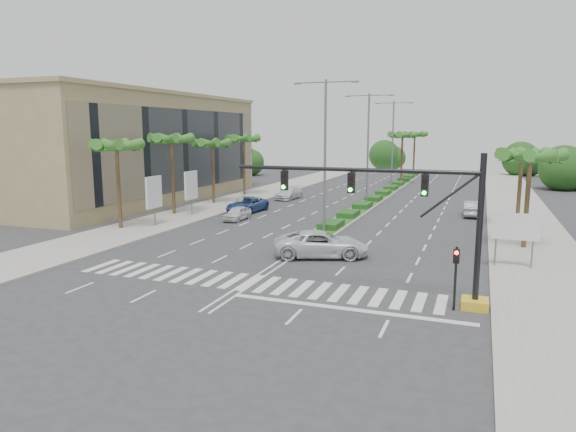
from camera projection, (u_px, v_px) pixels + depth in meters
name	position (u px, v px, depth m)	size (l,w,h in m)	color
ground	(250.00, 283.00, 27.89)	(160.00, 160.00, 0.00)	#333335
footpath_right	(528.00, 233.00, 41.05)	(6.00, 120.00, 0.15)	gray
footpath_left	(196.00, 212.00, 51.62)	(6.00, 120.00, 0.15)	gray
median	(390.00, 191.00, 69.40)	(2.20, 75.00, 0.20)	gray
median_grass	(390.00, 190.00, 69.38)	(1.80, 75.00, 0.04)	#2C5B1F
building	(141.00, 149.00, 59.93)	(12.00, 36.00, 12.00)	tan
signal_gantry	(429.00, 232.00, 24.09)	(12.60, 1.20, 7.20)	gold
pedestrian_signal	(456.00, 268.00, 23.24)	(0.28, 0.36, 3.00)	black
direction_sign	(515.00, 229.00, 30.17)	(2.70, 0.11, 3.40)	slate
billboard_near	(154.00, 193.00, 43.51)	(0.18, 2.10, 4.35)	slate
billboard_far	(191.00, 186.00, 49.05)	(0.18, 2.10, 4.35)	slate
palm_left_near	(117.00, 149.00, 41.75)	(4.57, 4.68, 7.55)	brown
palm_left_mid	(172.00, 142.00, 49.07)	(4.57, 4.68, 7.95)	brown
palm_left_far	(212.00, 146.00, 56.55)	(4.57, 4.68, 7.35)	brown
palm_left_end	(244.00, 141.00, 63.87)	(4.57, 4.68, 7.75)	brown
palm_right_near	(530.00, 160.00, 34.74)	(4.57, 4.68, 7.05)	brown
palm_right_far	(522.00, 158.00, 42.18)	(4.57, 4.68, 6.75)	brown
palm_median_a	(402.00, 137.00, 77.47)	(4.57, 4.68, 8.05)	brown
palm_median_b	(415.00, 136.00, 91.31)	(4.57, 4.68, 8.05)	brown
streetlight_near	(325.00, 148.00, 39.68)	(5.10, 0.25, 12.00)	slate
streetlight_mid	(368.00, 143.00, 54.45)	(5.10, 0.25, 12.00)	slate
streetlight_far	(393.00, 141.00, 69.22)	(5.10, 0.25, 12.00)	slate
car_parked_a	(237.00, 213.00, 47.19)	(1.50, 3.73, 1.27)	silver
car_parked_b	(245.00, 204.00, 52.81)	(1.50, 4.29, 1.41)	#AEAFB3
car_parked_c	(247.00, 205.00, 51.80)	(2.50, 5.42, 1.51)	#2D478B
car_parked_d	(289.00, 193.00, 61.75)	(2.02, 4.98, 1.44)	silver
car_crossing	(321.00, 244.00, 33.51)	(2.83, 6.15, 1.71)	silver
car_right	(472.00, 208.00, 49.40)	(1.58, 4.54, 1.50)	#ADADB1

